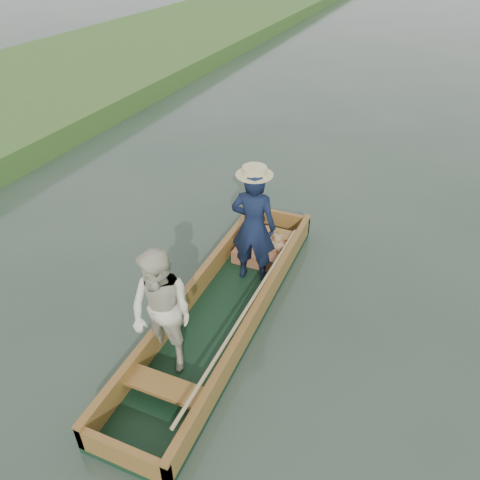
% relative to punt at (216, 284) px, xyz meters
% --- Properties ---
extents(ground, '(120.00, 120.00, 0.00)m').
position_rel_punt_xyz_m(ground, '(0.07, 0.08, -0.64)').
color(ground, '#283D30').
rests_on(ground, ground).
extents(punt, '(1.28, 5.00, 1.94)m').
position_rel_punt_xyz_m(punt, '(0.00, 0.00, 0.00)').
color(punt, black).
rests_on(punt, ground).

